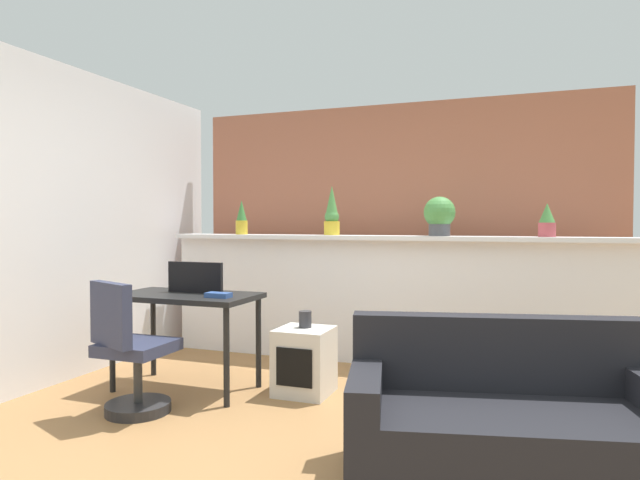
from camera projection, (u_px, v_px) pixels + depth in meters
ground_plane at (299, 446)px, 3.22m from camera, size 12.00×12.00×0.00m
divider_wall at (382, 302)px, 5.08m from camera, size 4.23×0.16×1.15m
plant_shelf at (381, 238)px, 5.02m from camera, size 4.23×0.30×0.04m
brick_wall_behind at (397, 228)px, 5.62m from camera, size 4.23×0.10×2.50m
side_wall_left at (43, 223)px, 4.38m from camera, size 0.12×4.40×2.60m
potted_plant_0 at (242, 219)px, 5.50m from camera, size 0.12×0.12×0.34m
potted_plant_1 at (332, 214)px, 5.22m from camera, size 0.15×0.15×0.47m
potted_plant_2 at (439, 215)px, 4.87m from camera, size 0.28×0.28×0.35m
potted_plant_3 at (547, 221)px, 4.56m from camera, size 0.14×0.14×0.28m
desk at (186, 305)px, 4.29m from camera, size 1.10×0.60×0.75m
tv_monitor at (195, 277)px, 4.35m from camera, size 0.48×0.04×0.24m
office_chair at (130, 358)px, 3.73m from camera, size 0.51×0.51×0.91m
side_cube_shelf at (304, 361)px, 4.19m from camera, size 0.40×0.41×0.50m
vase_on_shelf at (305, 319)px, 4.22m from camera, size 0.10×0.10×0.13m
book_on_desk at (218, 295)px, 4.07m from camera, size 0.18×0.10×0.04m
couch at (507, 428)px, 2.75m from camera, size 1.69×1.09×0.80m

